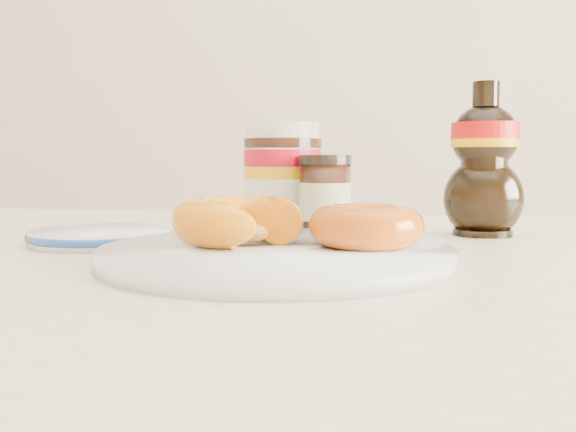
% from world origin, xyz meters
% --- Properties ---
extents(dining_table, '(1.40, 0.90, 0.75)m').
position_xyz_m(dining_table, '(0.00, 0.10, 0.67)').
color(dining_table, '#FAEDBE').
rests_on(dining_table, ground).
extents(plate, '(0.29, 0.29, 0.01)m').
position_xyz_m(plate, '(-0.05, 0.05, 0.76)').
color(plate, white).
rests_on(plate, dining_table).
extents(donut_bitten, '(0.11, 0.11, 0.04)m').
position_xyz_m(donut_bitten, '(-0.08, 0.06, 0.78)').
color(donut_bitten, orange).
rests_on(donut_bitten, plate).
extents(donut_whole, '(0.11, 0.11, 0.03)m').
position_xyz_m(donut_whole, '(0.02, 0.07, 0.78)').
color(donut_whole, '#AB400B').
rests_on(donut_whole, plate).
extents(nutella_jar, '(0.09, 0.09, 0.13)m').
position_xyz_m(nutella_jar, '(-0.09, 0.27, 0.82)').
color(nutella_jar, white).
rests_on(nutella_jar, dining_table).
extents(syrup_bottle, '(0.09, 0.08, 0.17)m').
position_xyz_m(syrup_bottle, '(0.14, 0.29, 0.84)').
color(syrup_bottle, black).
rests_on(syrup_bottle, dining_table).
extents(dark_jar, '(0.06, 0.06, 0.09)m').
position_xyz_m(dark_jar, '(-0.03, 0.23, 0.79)').
color(dark_jar, black).
rests_on(dark_jar, dining_table).
extents(blue_rim_saucer, '(0.14, 0.14, 0.01)m').
position_xyz_m(blue_rim_saucer, '(-0.25, 0.14, 0.76)').
color(blue_rim_saucer, white).
rests_on(blue_rim_saucer, dining_table).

